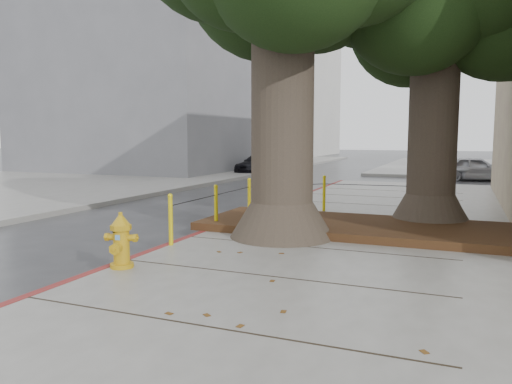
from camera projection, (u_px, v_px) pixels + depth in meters
ground at (239, 283)px, 7.24m from camera, size 140.00×140.00×0.00m
sidewalk_opposite at (42, 183)px, 21.73m from camera, size 14.00×60.00×0.15m
curb_red at (201, 236)px, 10.29m from camera, size 0.14×26.00×0.16m
planter_bed at (355, 227)px, 10.46m from camera, size 6.40×2.60×0.16m
building_far_grey at (169, 76)px, 32.47m from camera, size 12.00×16.00×12.00m
building_far_white at (267, 86)px, 54.18m from camera, size 12.00×18.00×15.00m
bollard_ring at (283, 199)px, 11.51m from camera, size 3.79×5.39×0.95m
fire_hydrant at (121, 241)px, 7.46m from camera, size 0.45×0.43×0.84m
car_silver at (476, 169)px, 23.58m from camera, size 3.47×1.56×1.16m
car_dark at (259, 164)px, 28.09m from camera, size 1.98×3.92×1.09m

